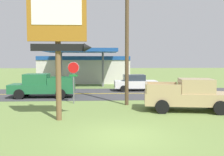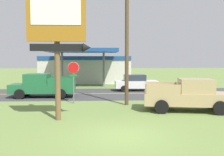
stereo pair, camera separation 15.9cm
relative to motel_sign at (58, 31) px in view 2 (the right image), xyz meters
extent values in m
plane|color=olive|center=(2.97, -2.82, -4.55)|extent=(180.00, 180.00, 0.00)
cube|color=#3D3D3F|center=(2.97, 10.18, -4.54)|extent=(140.00, 8.00, 0.02)
cube|color=gold|center=(2.97, 10.18, -4.53)|extent=(126.00, 0.20, 0.01)
cylinder|color=brown|center=(-0.06, 0.14, -1.21)|extent=(0.28, 0.28, 6.67)
cube|color=#996019|center=(-0.06, -0.04, 0.64)|extent=(2.92, 0.16, 2.37)
cube|color=white|center=(-0.06, -0.13, 0.92)|extent=(2.45, 0.03, 1.33)
cube|color=black|center=(-0.06, -0.04, -0.84)|extent=(2.63, 0.12, 0.36)
cone|color=black|center=(1.45, -0.04, -0.84)|extent=(0.40, 0.44, 0.44)
cylinder|color=slate|center=(0.23, 5.09, -3.45)|extent=(0.08, 0.08, 2.20)
cylinder|color=red|center=(0.23, 5.06, -2.00)|extent=(0.76, 0.03, 0.76)
cylinder|color=white|center=(0.23, 5.08, -2.00)|extent=(0.80, 0.01, 0.80)
cube|color=#19722D|center=(0.23, 5.06, -2.55)|extent=(0.56, 0.03, 0.14)
cylinder|color=brown|center=(3.93, 4.29, 0.21)|extent=(0.26, 0.26, 9.52)
cube|color=beige|center=(0.16, 22.56, -2.75)|extent=(12.00, 6.00, 3.60)
cube|color=#19478C|center=(0.16, 19.51, -1.20)|extent=(12.00, 0.12, 0.50)
cube|color=#19478C|center=(0.16, 16.56, -0.35)|extent=(8.00, 5.00, 0.40)
cylinder|color=slate|center=(-2.24, 16.56, -2.45)|extent=(0.24, 0.24, 4.20)
cylinder|color=slate|center=(2.56, 16.56, -2.45)|extent=(0.24, 0.24, 4.20)
cube|color=tan|center=(7.39, 2.05, -3.79)|extent=(5.46, 2.81, 0.72)
cube|color=tan|center=(7.84, 1.97, -3.01)|extent=(2.18, 2.09, 0.84)
cube|color=#28333D|center=(8.71, 1.82, -3.01)|extent=(0.38, 1.65, 0.71)
cube|color=tan|center=(6.04, 3.21, -3.15)|extent=(1.94, 0.45, 0.56)
cube|color=tan|center=(5.73, 1.40, -3.15)|extent=(1.94, 0.45, 0.56)
cube|color=tan|center=(4.93, 2.47, -3.15)|extent=(0.44, 1.87, 0.56)
cylinder|color=black|center=(9.15, 2.74, -4.15)|extent=(0.84, 0.41, 0.80)
cylinder|color=black|center=(8.82, 0.81, -4.15)|extent=(0.84, 0.41, 0.80)
cylinder|color=black|center=(5.97, 3.28, -4.15)|extent=(0.84, 0.41, 0.80)
cylinder|color=black|center=(5.64, 1.35, -4.15)|extent=(0.84, 0.41, 0.80)
cube|color=#1E6038|center=(-2.61, 8.18, -3.79)|extent=(5.20, 1.96, 0.72)
cube|color=#1E6038|center=(-3.06, 8.18, -3.01)|extent=(1.90, 1.80, 0.84)
cube|color=#28333D|center=(-3.95, 8.18, -3.01)|extent=(0.10, 1.66, 0.71)
cube|color=#1E6038|center=(-1.08, 7.26, -3.15)|extent=(1.95, 0.12, 0.56)
cube|color=#1E6038|center=(-1.08, 9.10, -3.15)|extent=(1.95, 0.12, 0.56)
cube|color=#1E6038|center=(-0.11, 8.18, -3.15)|extent=(0.12, 1.88, 0.56)
cylinder|color=black|center=(-4.22, 7.20, -4.15)|extent=(0.80, 0.28, 0.80)
cylinder|color=black|center=(-4.22, 9.16, -4.15)|extent=(0.80, 0.28, 0.80)
cylinder|color=black|center=(-1.00, 7.20, -4.15)|extent=(0.80, 0.28, 0.80)
cylinder|color=black|center=(-1.00, 9.16, -4.15)|extent=(0.80, 0.28, 0.80)
cube|color=silver|center=(5.74, 12.18, -3.87)|extent=(4.20, 1.76, 0.72)
cube|color=#2D3842|center=(5.59, 12.18, -3.21)|extent=(2.10, 1.56, 0.60)
cylinder|color=black|center=(7.04, 13.06, -4.23)|extent=(0.64, 0.24, 0.64)
cylinder|color=black|center=(7.04, 11.30, -4.23)|extent=(0.64, 0.24, 0.64)
cylinder|color=black|center=(4.43, 13.06, -4.23)|extent=(0.64, 0.24, 0.64)
cylinder|color=black|center=(4.43, 11.30, -4.23)|extent=(0.64, 0.24, 0.64)
camera|label=1|loc=(1.92, -12.78, -1.48)|focal=40.39mm
camera|label=2|loc=(2.08, -12.79, -1.48)|focal=40.39mm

